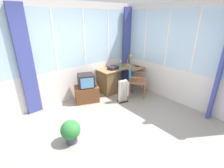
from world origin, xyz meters
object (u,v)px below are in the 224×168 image
(spray_bottle, at_px, (121,63))
(potted_plant, at_px, (71,131))
(tv_on_stand, at_px, (87,89))
(paper_tray, at_px, (113,68))
(wooden_armchair, at_px, (133,77))
(tv_remote, at_px, (137,66))
(space_heater, at_px, (124,91))
(desk_lamp, at_px, (131,58))
(desk, at_px, (109,80))

(spray_bottle, bearing_deg, potted_plant, -151.41)
(spray_bottle, height_order, tv_on_stand, spray_bottle)
(paper_tray, xyz_separation_m, potted_plant, (-2.10, -1.28, -0.54))
(tv_on_stand, bearing_deg, wooden_armchair, -24.25)
(tv_remote, relative_size, tv_on_stand, 0.19)
(space_heater, distance_m, potted_plant, 1.97)
(tv_on_stand, distance_m, potted_plant, 1.68)
(spray_bottle, relative_size, wooden_armchair, 0.23)
(paper_tray, distance_m, tv_on_stand, 1.08)
(desk_lamp, height_order, wooden_armchair, desk_lamp)
(tv_remote, bearing_deg, tv_on_stand, 140.36)
(desk_lamp, relative_size, space_heater, 0.59)
(space_heater, bearing_deg, tv_remote, 24.59)
(paper_tray, distance_m, potted_plant, 2.52)
(spray_bottle, distance_m, tv_on_stand, 1.45)
(paper_tray, bearing_deg, desk, 162.07)
(desk, height_order, spray_bottle, spray_bottle)
(potted_plant, bearing_deg, spray_bottle, 28.59)
(tv_remote, relative_size, potted_plant, 0.32)
(desk_lamp, relative_size, spray_bottle, 1.76)
(space_heater, height_order, potted_plant, space_heater)
(spray_bottle, height_order, wooden_armchair, spray_bottle)
(desk, height_order, tv_on_stand, tv_on_stand)
(tv_on_stand, height_order, potted_plant, tv_on_stand)
(desk_lamp, distance_m, tv_remote, 0.35)
(desk, distance_m, spray_bottle, 0.67)
(desk_lamp, height_order, potted_plant, desk_lamp)
(desk, distance_m, wooden_armchair, 0.79)
(desk, distance_m, tv_remote, 1.03)
(paper_tray, relative_size, tv_on_stand, 0.37)
(desk_lamp, bearing_deg, desk, 176.96)
(spray_bottle, distance_m, paper_tray, 0.38)
(desk_lamp, xyz_separation_m, tv_remote, (0.04, -0.26, -0.24))
(paper_tray, relative_size, potted_plant, 0.64)
(tv_remote, height_order, spray_bottle, spray_bottle)
(desk, height_order, paper_tray, paper_tray)
(tv_remote, bearing_deg, desk, 129.40)
(space_heater, xyz_separation_m, potted_plant, (-1.89, -0.56, -0.07))
(desk, height_order, wooden_armchair, wooden_armchair)
(desk_lamp, bearing_deg, wooden_armchair, -127.55)
(desk_lamp, bearing_deg, tv_on_stand, -179.18)
(desk_lamp, height_order, paper_tray, desk_lamp)
(paper_tray, height_order, space_heater, paper_tray)
(desk_lamp, bearing_deg, tv_remote, -81.17)
(desk, relative_size, spray_bottle, 6.28)
(tv_on_stand, bearing_deg, desk_lamp, 0.82)
(tv_remote, xyz_separation_m, tv_on_stand, (-1.77, 0.23, -0.40))
(desk_lamp, height_order, tv_remote, desk_lamp)
(tv_remote, height_order, space_heater, tv_remote)
(paper_tray, bearing_deg, potted_plant, -148.60)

